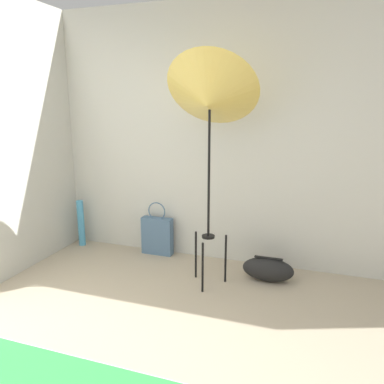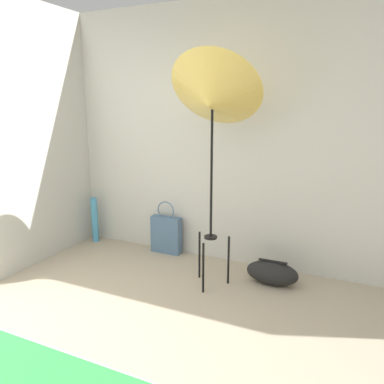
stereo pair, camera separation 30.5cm
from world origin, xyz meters
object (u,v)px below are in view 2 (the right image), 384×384
object	(u,v)px
photo_umbrella	(212,98)
tote_bag	(166,234)
paper_roll	(95,220)
duffel_bag	(272,273)

from	to	relation	value
photo_umbrella	tote_bag	bearing A→B (deg)	145.64
paper_roll	tote_bag	bearing A→B (deg)	2.82
tote_bag	duffel_bag	world-z (taller)	tote_bag
duffel_bag	paper_roll	xyz separation A→B (m)	(-2.19, 0.21, 0.16)
tote_bag	duffel_bag	size ratio (longest dim) A/B	1.24
photo_umbrella	tote_bag	xyz separation A→B (m)	(-0.73, 0.50, -1.45)
duffel_bag	paper_roll	bearing A→B (deg)	174.46
photo_umbrella	paper_roll	size ratio (longest dim) A/B	3.82
photo_umbrella	tote_bag	distance (m)	1.70
paper_roll	duffel_bag	bearing A→B (deg)	-5.54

